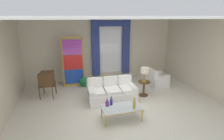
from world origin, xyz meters
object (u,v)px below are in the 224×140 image
object	(u,v)px
peacock_figurine	(85,83)
round_side_table	(144,87)
coffee_table	(122,108)
table_lamp_brass	(145,71)
vintage_tv	(47,79)
bottle_amber_squat	(134,104)
couch_white_long	(111,92)
bottle_blue_decanter	(111,102)
stained_glass_divider	(73,63)
armchair_white	(156,80)
bottle_crystal_tall	(107,103)

from	to	relation	value
peacock_figurine	round_side_table	world-z (taller)	round_side_table
coffee_table	table_lamp_brass	distance (m)	2.05
vintage_tv	table_lamp_brass	world-z (taller)	vintage_tv
round_side_table	bottle_amber_squat	bearing A→B (deg)	-124.34
couch_white_long	round_side_table	world-z (taller)	couch_white_long
coffee_table	vintage_tv	bearing A→B (deg)	134.54
bottle_blue_decanter	stained_glass_divider	world-z (taller)	stained_glass_divider
coffee_table	armchair_white	world-z (taller)	armchair_white
couch_white_long	armchair_white	distance (m)	2.46
couch_white_long	peacock_figurine	size ratio (longest dim) A/B	2.97
stained_glass_divider	peacock_figurine	distance (m)	1.00
bottle_crystal_tall	round_side_table	bearing A→B (deg)	33.18
bottle_amber_squat	vintage_tv	distance (m)	3.60
bottle_blue_decanter	vintage_tv	size ratio (longest dim) A/B	0.21
stained_glass_divider	table_lamp_brass	xyz separation A→B (m)	(2.57, -1.81, -0.03)
couch_white_long	bottle_blue_decanter	size ratio (longest dim) A/B	6.22
bottle_blue_decanter	round_side_table	xyz separation A→B (m)	(1.64, 1.14, -0.17)
armchair_white	bottle_blue_decanter	bearing A→B (deg)	-143.53
couch_white_long	bottle_blue_decanter	bearing A→B (deg)	-105.31
bottle_crystal_tall	armchair_white	xyz separation A→B (m)	(2.79, 1.98, -0.20)
couch_white_long	armchair_white	bearing A→B (deg)	18.64
stained_glass_divider	peacock_figurine	world-z (taller)	stained_glass_divider
round_side_table	couch_white_long	bearing A→B (deg)	178.55
bottle_amber_squat	armchair_white	bearing A→B (deg)	48.89
bottle_amber_squat	armchair_white	size ratio (longest dim) A/B	0.42
bottle_amber_squat	peacock_figurine	xyz separation A→B (m)	(-1.10, 3.02, -0.33)
bottle_amber_squat	stained_glass_divider	world-z (taller)	stained_glass_divider
couch_white_long	table_lamp_brass	distance (m)	1.51
stained_glass_divider	peacock_figurine	bearing A→B (deg)	-37.63
table_lamp_brass	armchair_white	bearing A→B (deg)	39.17
bottle_blue_decanter	table_lamp_brass	bearing A→B (deg)	34.72
couch_white_long	bottle_crystal_tall	bearing A→B (deg)	-110.92
stained_glass_divider	round_side_table	size ratio (longest dim) A/B	3.70
peacock_figurine	round_side_table	size ratio (longest dim) A/B	1.01
coffee_table	bottle_amber_squat	size ratio (longest dim) A/B	3.40
couch_white_long	armchair_white	size ratio (longest dim) A/B	2.11
table_lamp_brass	bottle_amber_squat	bearing A→B (deg)	-124.34
bottle_crystal_tall	peacock_figurine	distance (m)	2.68
round_side_table	armchair_white	bearing A→B (deg)	39.17
coffee_table	vintage_tv	distance (m)	3.26
armchair_white	table_lamp_brass	size ratio (longest dim) A/B	1.48
bottle_crystal_tall	stained_glass_divider	distance (m)	3.13
vintage_tv	round_side_table	xyz separation A→B (m)	(3.65, -0.94, -0.37)
peacock_figurine	table_lamp_brass	xyz separation A→B (m)	(2.14, -1.48, 0.81)
bottle_amber_squat	round_side_table	xyz separation A→B (m)	(1.05, 1.53, -0.20)
coffee_table	round_side_table	size ratio (longest dim) A/B	2.02
couch_white_long	stained_glass_divider	world-z (taller)	stained_glass_divider
round_side_table	table_lamp_brass	xyz separation A→B (m)	(0.00, 0.00, 0.67)
round_side_table	table_lamp_brass	bearing A→B (deg)	0.00
coffee_table	bottle_crystal_tall	bearing A→B (deg)	153.52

